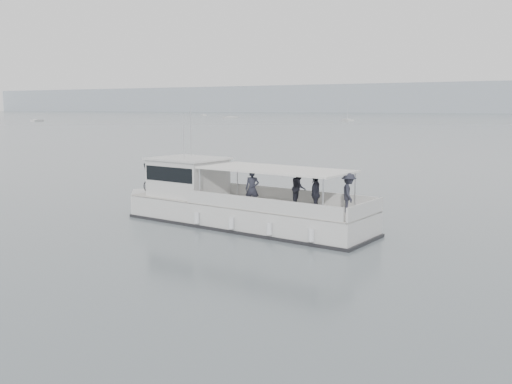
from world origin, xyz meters
The scene contains 3 objects.
ground centered at (0.00, 0.00, 0.00)m, with size 1400.00×1400.00×0.00m, color slate.
tour_boat centered at (-5.93, 0.29, 0.92)m, with size 13.50×4.68×5.62m.
moored_fleet centered at (-76.98, 219.23, 0.36)m, with size 317.08×291.23×9.96m.
Camera 1 is at (7.92, -21.73, 5.33)m, focal length 40.00 mm.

